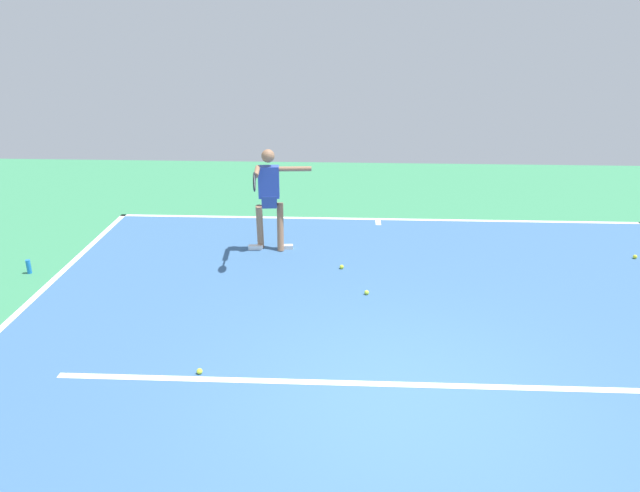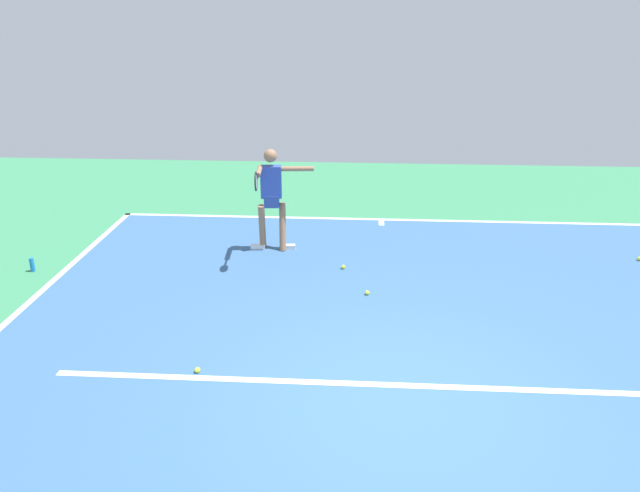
% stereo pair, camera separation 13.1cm
% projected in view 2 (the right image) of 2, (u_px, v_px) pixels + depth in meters
% --- Properties ---
extents(ground_plane, '(21.14, 21.14, 0.00)m').
position_uv_depth(ground_plane, '(396.00, 401.00, 6.58)').
color(ground_plane, '#388456').
extents(court_surface, '(10.14, 12.00, 0.00)m').
position_uv_depth(court_surface, '(396.00, 401.00, 6.58)').
color(court_surface, '#38608E').
rests_on(court_surface, ground_plane).
extents(court_line_baseline_near, '(10.14, 0.10, 0.01)m').
position_uv_depth(court_line_baseline_near, '(381.00, 219.00, 12.12)').
color(court_line_baseline_near, white).
rests_on(court_line_baseline_near, ground_plane).
extents(court_line_service, '(7.60, 0.10, 0.01)m').
position_uv_depth(court_line_service, '(395.00, 385.00, 6.85)').
color(court_line_service, white).
rests_on(court_line_service, ground_plane).
extents(court_line_centre_mark, '(0.10, 0.30, 0.01)m').
position_uv_depth(court_line_centre_mark, '(381.00, 223.00, 11.93)').
color(court_line_centre_mark, white).
rests_on(court_line_centre_mark, ground_plane).
extents(tennis_player, '(1.08, 1.20, 1.73)m').
position_uv_depth(tennis_player, '(272.00, 193.00, 10.28)').
color(tennis_player, '#9E7051').
rests_on(tennis_player, ground_plane).
extents(tennis_ball_near_service_line, '(0.07, 0.07, 0.07)m').
position_uv_depth(tennis_ball_near_service_line, '(197.00, 370.00, 7.07)').
color(tennis_ball_near_service_line, '#CCE033').
rests_on(tennis_ball_near_service_line, ground_plane).
extents(tennis_ball_centre_court, '(0.07, 0.07, 0.07)m').
position_uv_depth(tennis_ball_centre_court, '(639.00, 259.00, 10.16)').
color(tennis_ball_centre_court, yellow).
rests_on(tennis_ball_centre_court, ground_plane).
extents(tennis_ball_far_corner, '(0.07, 0.07, 0.07)m').
position_uv_depth(tennis_ball_far_corner, '(367.00, 293.00, 8.97)').
color(tennis_ball_far_corner, '#C6E53D').
rests_on(tennis_ball_far_corner, ground_plane).
extents(tennis_ball_near_player, '(0.07, 0.07, 0.07)m').
position_uv_depth(tennis_ball_near_player, '(343.00, 267.00, 9.85)').
color(tennis_ball_near_player, '#CCE033').
rests_on(tennis_ball_near_player, ground_plane).
extents(water_bottle, '(0.07, 0.07, 0.22)m').
position_uv_depth(water_bottle, '(32.00, 265.00, 9.73)').
color(water_bottle, blue).
rests_on(water_bottle, ground_plane).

